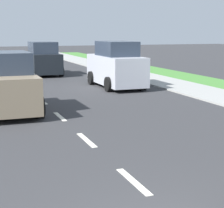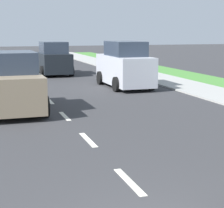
% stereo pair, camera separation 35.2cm
% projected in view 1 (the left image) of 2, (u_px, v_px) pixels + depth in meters
% --- Properties ---
extents(ground_plane, '(96.00, 96.00, 0.00)m').
position_uv_depth(ground_plane, '(14.00, 76.00, 24.24)').
color(ground_plane, '#333335').
extents(sidewalk_right, '(2.40, 72.00, 0.14)m').
position_uv_depth(sidewalk_right, '(224.00, 98.00, 16.54)').
color(sidewalk_right, '#9E9E99').
rests_on(sidewalk_right, ground).
extents(lane_center_line, '(0.14, 46.40, 0.01)m').
position_uv_depth(lane_center_line, '(7.00, 70.00, 28.11)').
color(lane_center_line, silver).
rests_on(lane_center_line, ground).
extents(car_parked_far, '(1.93, 4.25, 2.23)m').
position_uv_depth(car_parked_far, '(116.00, 66.00, 19.48)').
color(car_parked_far, silver).
rests_on(car_parked_far, ground).
extents(car_outgoing_far, '(1.97, 3.97, 2.06)m').
position_uv_depth(car_outgoing_far, '(43.00, 60.00, 24.94)').
color(car_outgoing_far, black).
rests_on(car_outgoing_far, ground).
extents(car_oncoming_lead, '(1.95, 3.99, 2.04)m').
position_uv_depth(car_oncoming_lead, '(7.00, 85.00, 13.47)').
color(car_oncoming_lead, gray).
rests_on(car_oncoming_lead, ground).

